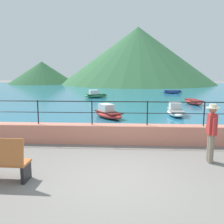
# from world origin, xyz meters

# --- Properties ---
(ground_plane) EXTENTS (120.00, 120.00, 0.00)m
(ground_plane) POSITION_xyz_m (0.00, 0.00, 0.00)
(ground_plane) COLOR slate
(promenade_wall) EXTENTS (20.00, 0.56, 0.70)m
(promenade_wall) POSITION_xyz_m (0.00, 3.20, 0.35)
(promenade_wall) COLOR tan
(promenade_wall) RESTS_ON ground
(railing) EXTENTS (18.44, 0.04, 0.90)m
(railing) POSITION_xyz_m (0.00, 3.20, 1.33)
(railing) COLOR black
(railing) RESTS_ON promenade_wall
(lake_water) EXTENTS (64.00, 44.32, 0.06)m
(lake_water) POSITION_xyz_m (0.00, 25.84, 0.03)
(lake_water) COLOR #236B89
(lake_water) RESTS_ON ground
(hill_main) EXTENTS (29.97, 29.97, 10.94)m
(hill_main) POSITION_xyz_m (2.28, 44.98, 5.47)
(hill_main) COLOR #33663D
(hill_main) RESTS_ON ground
(hill_secondary) EXTENTS (13.27, 13.27, 4.38)m
(hill_secondary) POSITION_xyz_m (-16.58, 44.05, 2.19)
(hill_secondary) COLOR #285633
(hill_secondary) RESTS_ON ground
(person_walking) EXTENTS (0.38, 0.57, 1.75)m
(person_walking) POSITION_xyz_m (2.75, 1.35, 0.98)
(person_walking) COLOR slate
(person_walking) RESTS_ON ground
(boat_2) EXTENTS (2.09, 2.38, 0.76)m
(boat_2) POSITION_xyz_m (-0.78, 7.98, 0.33)
(boat_2) COLOR red
(boat_2) RESTS_ON lake_water
(boat_3) EXTENTS (1.37, 2.44, 0.36)m
(boat_3) POSITION_xyz_m (5.49, 14.11, 0.26)
(boat_3) COLOR red
(boat_3) RESTS_ON lake_water
(boat_4) EXTENTS (2.33, 0.97, 0.36)m
(boat_4) POSITION_xyz_m (5.47, 23.55, 0.26)
(boat_4) COLOR #2D4C9E
(boat_4) RESTS_ON lake_water
(boat_5) EXTENTS (0.94, 2.32, 0.76)m
(boat_5) POSITION_xyz_m (3.14, 8.97, 0.33)
(boat_5) COLOR white
(boat_5) RESTS_ON lake_water
(boat_6) EXTENTS (2.47, 1.77, 0.76)m
(boat_6) POSITION_xyz_m (-2.77, 18.42, 0.33)
(boat_6) COLOR #338C59
(boat_6) RESTS_ON lake_water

